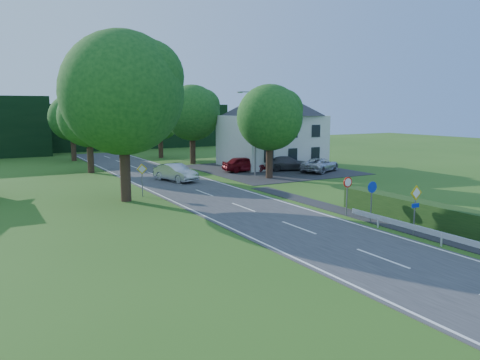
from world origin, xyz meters
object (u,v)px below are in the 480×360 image
streetlight (254,129)px  parked_car_grey (287,163)px  parked_car_red (244,164)px  moving_car (176,172)px  motorcycle (167,170)px  parasol (278,158)px  parked_car_silver_b (320,165)px

streetlight → parked_car_grey: size_ratio=1.60×
parked_car_grey → parked_car_red: bearing=89.2°
moving_car → motorcycle: bearing=65.2°
parked_car_grey → parasol: 1.68m
streetlight → parked_car_grey: streetlight is taller
moving_car → parked_car_grey: 12.83m
motorcycle → parked_car_red: 7.95m
parked_car_grey → parasol: size_ratio=2.06×
moving_car → parked_car_silver_b: bearing=-21.8°
parked_car_grey → parked_car_silver_b: parked_car_grey is taller
parked_car_grey → parasol: bearing=17.2°
motorcycle → parked_car_silver_b: bearing=4.2°
moving_car → parked_car_red: size_ratio=1.04×
streetlight → parked_car_red: 4.78m
streetlight → motorcycle: 9.22m
streetlight → parked_car_red: streetlight is taller
parked_car_red → parked_car_grey: (4.37, -1.35, -0.03)m
motorcycle → parked_car_silver_b: parked_car_silver_b is taller
parked_car_silver_b → parasol: 4.82m
parked_car_silver_b → parasol: size_ratio=2.07×
moving_car → parasol: bearing=-4.0°
motorcycle → parked_car_grey: parked_car_grey is taller
moving_car → parked_car_grey: bearing=-11.2°
motorcycle → parasol: 12.25m
moving_car → motorcycle: (0.56, 3.66, -0.26)m
parked_car_silver_b → parasol: parasol is taller
parasol → moving_car: bearing=-167.8°
parked_car_red → parked_car_silver_b: 7.68m
parasol → parked_car_red: bearing=-176.1°
parked_car_red → parasol: (4.34, 0.29, 0.33)m
motorcycle → parked_car_grey: 12.49m
moving_car → parasol: 13.06m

